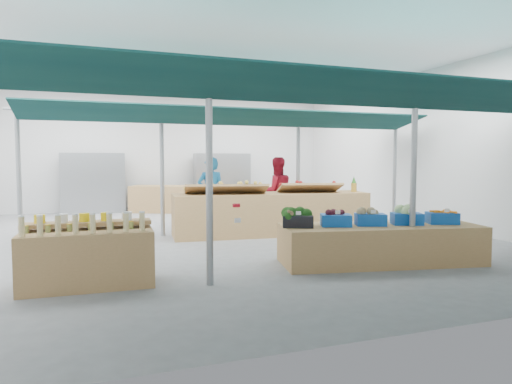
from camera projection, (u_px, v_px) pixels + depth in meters
The scene contains 23 objects.
floor at pixel (210, 237), 10.61m from camera, with size 13.00×13.00×0.00m, color slate.
hall at pixel (195, 127), 11.78m from camera, with size 13.00×13.00×13.00m.
pole_grid at pixel (267, 159), 9.10m from camera, with size 10.00×4.60×3.00m.
awnings at pixel (267, 110), 9.03m from camera, with size 9.50×7.08×0.30m.
back_shelving_left at pixel (93, 183), 15.32m from camera, with size 2.00×0.50×2.00m, color #B23F33.
back_shelving_right at pixel (222, 181), 16.85m from camera, with size 2.00×0.50×2.00m, color #B23F33.
bottle_shelf at pixel (88, 256), 6.45m from camera, with size 1.80×1.14×1.07m.
veg_counter at pixel (380, 244), 7.88m from camera, with size 3.42×1.14×0.67m, color olive.
fruit_counter at pixel (271, 214), 10.93m from camera, with size 4.65×1.11×1.00m, color olive.
far_counter at pixel (205, 199), 15.55m from camera, with size 5.04×1.01×0.91m, color olive.
crate_stack at pixel (408, 235), 8.96m from camera, with size 0.50×0.35×0.60m, color #0F4CAB.
vendor_left at pixel (211, 194), 11.52m from camera, with size 0.68×0.45×1.86m, color #176196.
vendor_right at pixel (277, 192), 12.13m from camera, with size 0.90×0.70×1.86m, color maroon.
crate_broccoli at pixel (298, 218), 7.62m from camera, with size 0.60×0.51×0.35m.
crate_beets at pixel (336, 218), 7.72m from camera, with size 0.60×0.51×0.29m.
crate_celeriac at pixel (370, 217), 7.82m from camera, with size 0.60×0.51×0.31m.
crate_cabbage at pixel (407, 215), 7.92m from camera, with size 0.60×0.51×0.35m.
crate_carrots at pixel (442, 217), 8.02m from camera, with size 0.60×0.51×0.29m.
sparrow at pixel (291, 213), 7.47m from camera, with size 0.12×0.09×0.11m.
pole_ribbon at pixel (236, 207), 6.87m from camera, with size 0.12×0.12×0.28m.
apple_heap_yellow at pixel (226, 187), 10.50m from camera, with size 2.00×1.06×0.27m.
apple_heap_red at pixel (310, 186), 11.00m from camera, with size 1.61×0.98×0.27m.
pineapple at pixel (354, 185), 11.29m from camera, with size 0.14×0.14×0.39m.
Camera 1 is at (-2.57, -10.25, 1.78)m, focal length 32.00 mm.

